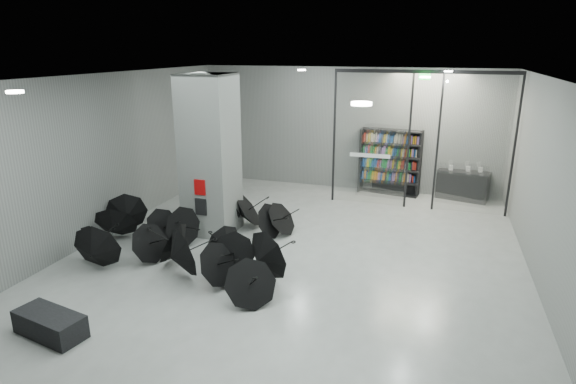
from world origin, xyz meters
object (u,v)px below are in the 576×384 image
(column, at_px, (210,156))
(bench, at_px, (50,324))
(bookshelf, at_px, (390,162))
(shop_counter, at_px, (463,185))
(umbrella_cluster, at_px, (189,244))

(column, bearing_deg, bench, -95.39)
(bookshelf, bearing_deg, shop_counter, 11.14)
(column, height_order, umbrella_cluster, column)
(umbrella_cluster, bearing_deg, bench, -101.19)
(column, bearing_deg, shop_counter, 37.44)
(bench, distance_m, shop_counter, 11.97)
(column, relative_size, umbrella_cluster, 0.72)
(bench, distance_m, bookshelf, 10.84)
(shop_counter, bearing_deg, bench, -110.28)
(bookshelf, bearing_deg, bench, -104.55)
(column, distance_m, bench, 5.41)
(umbrella_cluster, bearing_deg, bookshelf, 59.33)
(column, height_order, bench, column)
(shop_counter, xyz_separation_m, umbrella_cluster, (-6.07, -6.44, -0.15))
(bench, height_order, bookshelf, bookshelf)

